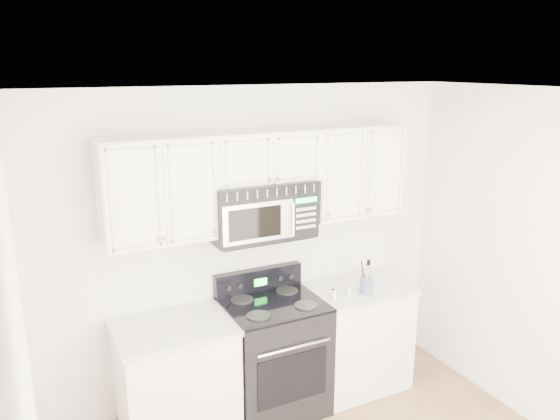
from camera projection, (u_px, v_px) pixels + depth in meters
room at (387, 340)px, 2.96m from camera, size 3.51×3.51×2.61m
base_cabinet_left at (176, 385)px, 4.09m from camera, size 0.86×0.65×0.92m
base_cabinet_right at (355, 339)px, 4.78m from camera, size 0.86×0.65×0.92m
range at (273, 354)px, 4.41m from camera, size 0.76×0.70×1.12m
upper_cabinets at (263, 175)px, 4.17m from camera, size 2.44×0.37×0.75m
microwave at (261, 210)px, 4.18m from camera, size 0.80×0.45×0.44m
utensil_crock at (366, 285)px, 4.49m from camera, size 0.11×0.11×0.29m
shaker_salt at (334, 294)px, 4.37m from camera, size 0.04×0.04×0.10m
shaker_pepper at (349, 290)px, 4.45m from camera, size 0.04×0.04×0.09m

